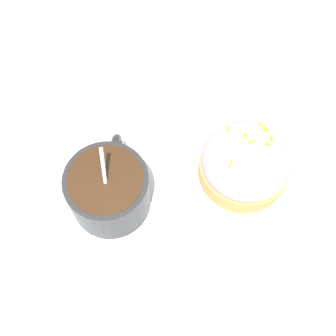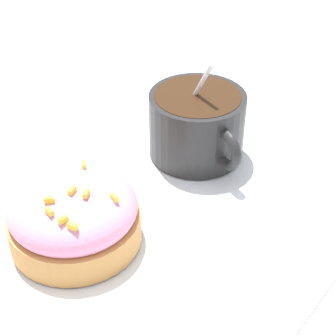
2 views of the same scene
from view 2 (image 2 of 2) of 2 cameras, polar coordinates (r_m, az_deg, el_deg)
ground_plane at (r=0.49m, az=-2.21°, el=-2.74°), size 3.00×3.00×0.00m
paper_napkin at (r=0.49m, az=-2.21°, el=-2.61°), size 0.34×0.35×0.00m
coffee_cup at (r=0.52m, az=2.88°, el=4.69°), size 0.09×0.11×0.10m
frosted_pastry at (r=0.43m, az=-9.56°, el=-4.67°), size 0.10×0.10×0.06m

